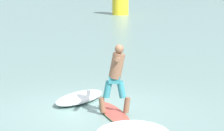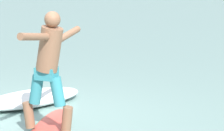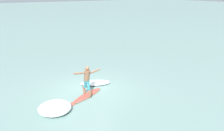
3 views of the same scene
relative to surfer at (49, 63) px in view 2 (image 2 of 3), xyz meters
name	(u,v)px [view 2 (image 2 of 3)]	position (x,y,z in m)	size (l,w,h in m)	color
ground_plane	(31,123)	(-0.55, 0.29, -0.98)	(200.00, 200.00, 0.00)	gray
surfer	(49,63)	(0.00, 0.00, 0.00)	(0.75, 1.49, 1.59)	brown
wave_foam_at_nose	(31,98)	(-1.09, 1.02, -0.87)	(1.36, 1.87, 0.21)	white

